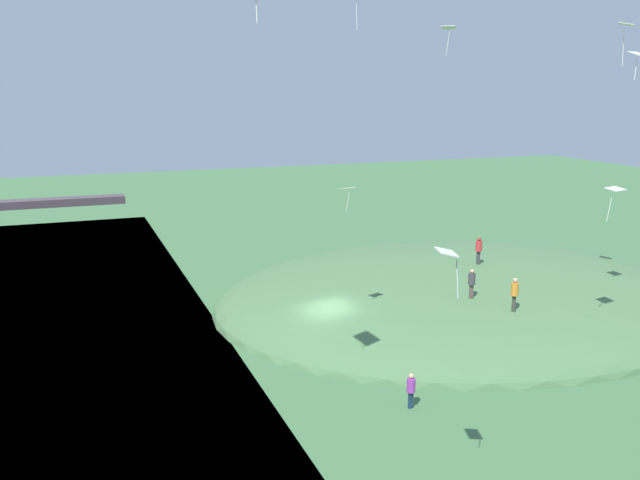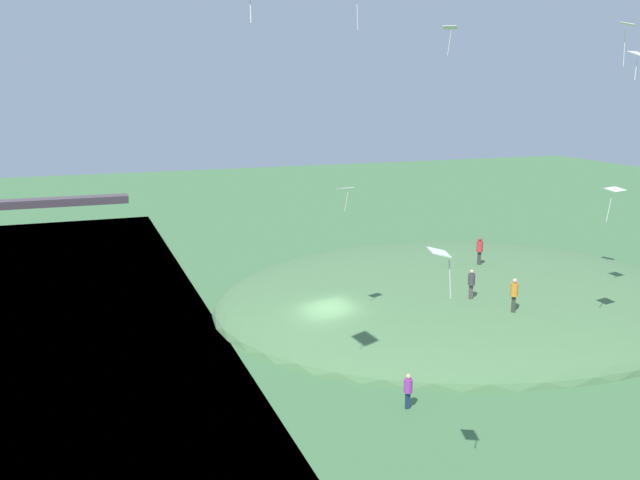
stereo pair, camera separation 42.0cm
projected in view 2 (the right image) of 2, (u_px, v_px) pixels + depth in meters
name	position (u px, v px, depth m)	size (l,w,h in m)	color
ground_plane	(326.00, 338.00, 36.99)	(160.00, 160.00, 0.00)	#416E41
grass_hill	(462.00, 299.00, 43.70)	(31.90, 26.74, 4.69)	#4A7246
person_watching_kites	(480.00, 247.00, 42.89)	(0.54, 0.54, 1.77)	#343837
person_walking_path	(514.00, 291.00, 35.19)	(0.53, 0.53, 1.81)	#363A31
person_with_child	(408.00, 387.00, 28.61)	(0.38, 0.38, 1.57)	#1A314E
person_near_shore	(471.00, 280.00, 36.79)	(0.49, 0.49, 1.64)	#534542
kite_0	(345.00, 190.00, 32.39)	(0.77, 0.59, 1.19)	white
kite_3	(628.00, 26.00, 35.73)	(1.38, 1.37, 2.26)	white
kite_4	(356.00, 1.00, 40.15)	(0.51, 0.72, 1.91)	white
kite_6	(440.00, 255.00, 19.35)	(0.77, 0.94, 1.41)	silver
kite_7	(450.00, 29.00, 44.09)	(1.10, 1.08, 1.87)	white
kite_8	(638.00, 55.00, 31.89)	(1.12, 0.93, 1.35)	silver
kite_9	(615.00, 191.00, 31.81)	(1.03, 0.83, 1.61)	white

